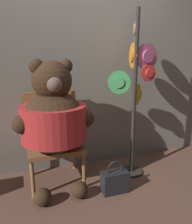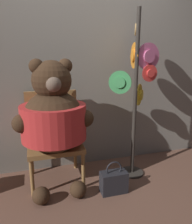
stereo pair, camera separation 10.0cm
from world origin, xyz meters
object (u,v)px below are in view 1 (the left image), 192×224
at_px(teddy_bear, 54,118).
at_px(handbag_on_ground, 115,181).
at_px(hat_display_rack, 135,84).
at_px(chair, 53,135).

distance_m(teddy_bear, handbag_on_ground, 0.92).
bearing_deg(hat_display_rack, teddy_bear, -177.34).
bearing_deg(hat_display_rack, chair, 171.76).
relative_size(teddy_bear, handbag_on_ground, 3.91).
relative_size(chair, handbag_on_ground, 2.87).
xyz_separation_m(chair, handbag_on_ground, (0.55, -0.50, -0.41)).
bearing_deg(handbag_on_ground, hat_display_rack, 42.13).
height_order(chair, hat_display_rack, hat_display_rack).
bearing_deg(chair, teddy_bear, -92.50).
bearing_deg(teddy_bear, hat_display_rack, 2.66).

